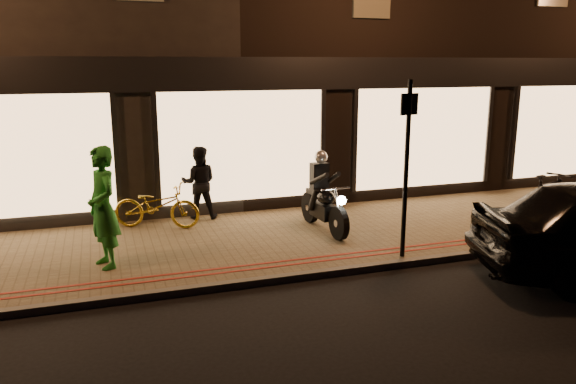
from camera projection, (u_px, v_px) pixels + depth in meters
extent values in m
plane|color=black|center=(306.00, 281.00, 8.91)|extent=(90.00, 90.00, 0.00)
cube|color=brown|center=(269.00, 240.00, 10.74)|extent=(50.00, 4.00, 0.12)
cube|color=#59544C|center=(305.00, 276.00, 8.94)|extent=(50.00, 0.14, 0.12)
cube|color=maroon|center=(296.00, 264.00, 9.29)|extent=(50.00, 0.06, 0.01)
cube|color=maroon|center=(292.00, 260.00, 9.48)|extent=(50.00, 0.06, 0.01)
cube|color=black|center=(383.00, 35.00, 18.13)|extent=(12.00, 10.00, 8.50)
cube|color=black|center=(242.00, 74.00, 11.85)|extent=(48.00, 0.12, 0.70)
cube|color=#EFB677|center=(16.00, 157.00, 10.78)|extent=(3.60, 0.06, 2.38)
cube|color=#EFB677|center=(243.00, 146.00, 12.18)|extent=(3.60, 0.06, 2.38)
cube|color=#EFB677|center=(423.00, 138.00, 13.59)|extent=(3.60, 0.06, 2.38)
cube|color=#EFB677|center=(570.00, 131.00, 14.99)|extent=(3.60, 0.06, 2.38)
cylinder|color=black|center=(339.00, 223.00, 10.52)|extent=(0.16, 0.65, 0.64)
cylinder|color=black|center=(310.00, 207.00, 11.70)|extent=(0.16, 0.65, 0.64)
cylinder|color=silver|center=(339.00, 223.00, 10.52)|extent=(0.15, 0.15, 0.14)
cylinder|color=silver|center=(310.00, 207.00, 11.70)|extent=(0.15, 0.15, 0.14)
cube|color=black|center=(323.00, 210.00, 11.14)|extent=(0.31, 0.72, 0.30)
ellipsoid|color=black|center=(326.00, 197.00, 10.95)|extent=(0.36, 0.52, 0.29)
cube|color=black|center=(316.00, 192.00, 11.34)|extent=(0.26, 0.56, 0.09)
cylinder|color=silver|center=(336.00, 189.00, 10.52)|extent=(0.60, 0.07, 0.03)
cylinder|color=silver|center=(338.00, 207.00, 10.50)|extent=(0.07, 0.33, 0.71)
sphere|color=white|center=(342.00, 200.00, 10.34)|extent=(0.18, 0.18, 0.17)
cylinder|color=silver|center=(318.00, 210.00, 11.61)|extent=(0.11, 0.55, 0.07)
cube|color=black|center=(319.00, 177.00, 11.14)|extent=(0.35, 0.24, 0.55)
sphere|color=#B3B6BA|center=(321.00, 157.00, 11.00)|extent=(0.28, 0.28, 0.26)
cylinder|color=black|center=(319.00, 179.00, 10.79)|extent=(0.21, 0.61, 0.34)
cylinder|color=black|center=(334.00, 177.00, 10.91)|extent=(0.13, 0.60, 0.34)
cylinder|color=black|center=(314.00, 200.00, 11.16)|extent=(0.21, 0.29, 0.46)
cylinder|color=black|center=(326.00, 198.00, 11.26)|extent=(0.18, 0.29, 0.46)
cylinder|color=black|center=(406.00, 171.00, 9.36)|extent=(0.09, 0.09, 3.00)
cube|color=black|center=(409.00, 104.00, 9.11)|extent=(0.35, 0.10, 0.35)
imported|color=gold|center=(157.00, 206.00, 11.26)|extent=(1.84, 1.25, 0.91)
imported|color=black|center=(547.00, 201.00, 11.19)|extent=(1.96, 1.10, 1.13)
imported|color=#217E25|center=(103.00, 208.00, 8.99)|extent=(0.69, 0.84, 1.98)
imported|color=black|center=(199.00, 183.00, 11.90)|extent=(0.85, 0.72, 1.55)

